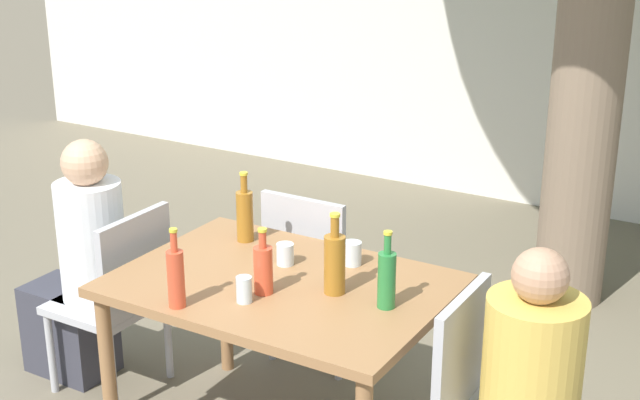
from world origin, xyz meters
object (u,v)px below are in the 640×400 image
person_seated_0 (81,275)px  soda_bottle_2 (263,268)px  drinking_glass_1 (285,254)px  drinking_glass_2 (244,289)px  patio_chair_0 (120,292)px  amber_bottle_3 (245,214)px  soda_bottle_1 (176,277)px  dining_table_front (282,301)px  green_bottle_0 (387,278)px  patio_chair_2 (315,268)px  drinking_glass_0 (352,253)px  patio_chair_1 (488,400)px  amber_bottle_4 (335,262)px

person_seated_0 → soda_bottle_2: bearing=83.7°
drinking_glass_1 → drinking_glass_2: (0.06, -0.37, 0.00)m
patio_chair_0 → amber_bottle_3: (0.51, 0.28, 0.38)m
patio_chair_0 → soda_bottle_1: size_ratio=2.88×
dining_table_front → green_bottle_0: size_ratio=4.29×
patio_chair_2 → drinking_glass_0: patio_chair_2 is taller
person_seated_0 → drinking_glass_2: size_ratio=11.84×
patio_chair_0 → patio_chair_1: bearing=90.0°
green_bottle_0 → amber_bottle_3: bearing=161.9°
drinking_glass_1 → soda_bottle_2: bearing=-74.7°
patio_chair_2 → soda_bottle_2: soda_bottle_2 is taller
drinking_glass_1 → amber_bottle_3: bearing=155.9°
patio_chair_0 → person_seated_0: bearing=-90.0°
patio_chair_0 → amber_bottle_3: bearing=118.8°
soda_bottle_2 → drinking_glass_2: (-0.02, -0.10, -0.05)m
drinking_glass_2 → green_bottle_0: bearing=26.1°
dining_table_front → amber_bottle_3: size_ratio=4.11×
amber_bottle_3 → drinking_glass_1: 0.33m
person_seated_0 → amber_bottle_3: size_ratio=3.79×
dining_table_front → soda_bottle_1: (-0.21, -0.39, 0.21)m
dining_table_front → amber_bottle_4: 0.32m
dining_table_front → green_bottle_0: bearing=0.9°
amber_bottle_4 → amber_bottle_3: bearing=156.6°
drinking_glass_0 → drinking_glass_1: drinking_glass_0 is taller
patio_chair_0 → soda_bottle_2: bearing=82.0°
person_seated_0 → patio_chair_1: bearing=90.0°
patio_chair_0 → amber_bottle_4: amber_bottle_4 is taller
green_bottle_0 → dining_table_front: bearing=-179.1°
soda_bottle_1 → drinking_glass_1: size_ratio=3.39×
patio_chair_0 → patio_chair_1: size_ratio=1.00×
drinking_glass_2 → drinking_glass_1: bearing=98.9°
green_bottle_0 → drinking_glass_2: green_bottle_0 is taller
dining_table_front → drinking_glass_2: (-0.02, -0.23, 0.14)m
patio_chair_1 → amber_bottle_4: (-0.65, 0.02, 0.39)m
person_seated_0 → amber_bottle_3: 0.87m
patio_chair_1 → soda_bottle_2: bearing=98.0°
soda_bottle_2 → amber_bottle_3: bearing=132.5°
patio_chair_2 → soda_bottle_2: bearing=107.5°
drinking_glass_0 → patio_chair_1: bearing=-21.9°
green_bottle_0 → soda_bottle_1: soda_bottle_1 is taller
dining_table_front → green_bottle_0: 0.50m
drinking_glass_2 → soda_bottle_1: bearing=-140.4°
drinking_glass_1 → amber_bottle_4: bearing=-22.7°
patio_chair_1 → soda_bottle_1: (-1.09, -0.39, 0.38)m
patio_chair_0 → green_bottle_0: 1.39m
green_bottle_0 → patio_chair_1: bearing=-1.0°
amber_bottle_4 → drinking_glass_1: amber_bottle_4 is taller
person_seated_0 → drinking_glass_0: size_ratio=12.12×
dining_table_front → patio_chair_0: patio_chair_0 is taller
dining_table_front → person_seated_0: 1.13m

